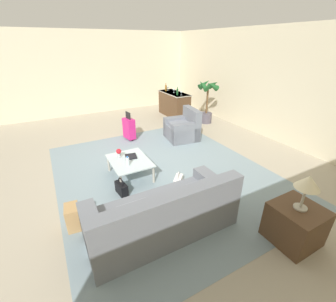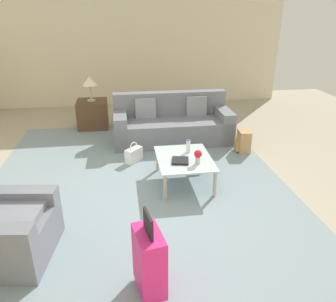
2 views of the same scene
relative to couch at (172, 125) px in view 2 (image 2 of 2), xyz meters
The scene contains 15 objects.
ground_plane 2.30m from the couch, 164.73° to the left, with size 12.00×12.00×0.00m, color #A89E89.
wall_right 3.18m from the couch, 11.84° to the left, with size 0.12×8.00×3.10m, color beige.
area_rug 1.81m from the couch, 153.41° to the left, with size 5.20×4.40×0.01m, color gray.
couch is the anchor object (origin of this frame).
armchair 3.83m from the couch, 143.69° to the left, with size 1.00×0.97×0.91m.
coffee_table 1.80m from the couch, behind, with size 1.01×0.79×0.41m.
water_bottle 1.61m from the couch, behind, with size 0.06×0.06×0.20m.
coffee_table_book 1.93m from the couch, behind, with size 0.25×0.23×0.03m, color black.
flower_vase 2.03m from the couch, behind, with size 0.11×0.11×0.21m.
side_table 1.89m from the couch, 57.95° to the left, with size 0.64×0.64×0.59m, color #513823.
table_lamp 2.01m from the couch, 57.95° to the left, with size 0.32×0.32×0.53m.
suitcase_magenta 3.88m from the couch, 168.11° to the left, with size 0.43×0.29×0.85m.
handbag_white 1.25m from the couch, 139.61° to the left, with size 0.33×0.32×0.36m.
handbag_black 1.32m from the couch, 168.27° to the right, with size 0.33×0.18×0.36m.
backpack_tan 1.44m from the couch, 123.82° to the right, with size 0.32×0.28×0.40m.
Camera 2 is at (-3.87, 0.36, 2.40)m, focal length 35.00 mm.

